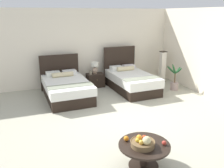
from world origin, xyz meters
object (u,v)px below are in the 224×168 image
at_px(vase, 91,73).
at_px(loose_apple, 164,143).
at_px(bed_near_corner, 131,80).
at_px(potted_palm, 174,82).
at_px(table_lamp, 95,67).
at_px(fruit_bowl, 143,143).
at_px(floor_lamp_corner, 162,67).
at_px(coffee_table, 144,150).
at_px(loose_orange, 126,138).
at_px(bed_near_window, 66,88).
at_px(nightstand, 95,80).

distance_m(vase, loose_apple, 4.85).
xyz_separation_m(bed_near_corner, potted_palm, (1.40, -0.53, -0.06)).
bearing_deg(table_lamp, fruit_bowl, -97.52).
bearing_deg(floor_lamp_corner, vase, 174.76).
height_order(coffee_table, loose_orange, loose_orange).
bearing_deg(fruit_bowl, vase, 84.49).
bearing_deg(loose_apple, bed_near_corner, 72.23).
bearing_deg(loose_orange, fruit_bowl, -55.73).
bearing_deg(loose_apple, loose_orange, 146.83).
relative_size(bed_near_corner, loose_orange, 24.11).
bearing_deg(loose_orange, potted_palm, 44.76).
bearing_deg(vase, bed_near_window, -143.16).
distance_m(table_lamp, coffee_table, 4.83).
distance_m(fruit_bowl, potted_palm, 4.66).
bearing_deg(fruit_bowl, bed_near_corner, 67.46).
bearing_deg(loose_apple, coffee_table, 155.29).
height_order(table_lamp, potted_palm, potted_palm).
relative_size(fruit_bowl, loose_apple, 5.37).
height_order(nightstand, potted_palm, potted_palm).
bearing_deg(bed_near_corner, floor_lamp_corner, 17.64).
distance_m(table_lamp, fruit_bowl, 4.88).
xyz_separation_m(coffee_table, loose_orange, (-0.24, 0.21, 0.16)).
bearing_deg(table_lamp, potted_palm, -28.70).
bearing_deg(bed_near_corner, loose_apple, -107.77).
relative_size(bed_near_corner, loose_apple, 28.03).
height_order(bed_near_window, potted_palm, bed_near_window).
xyz_separation_m(coffee_table, potted_palm, (3.02, 3.44, -0.03)).
relative_size(vase, fruit_bowl, 0.34).
bearing_deg(potted_palm, fruit_bowl, -131.32).
relative_size(coffee_table, loose_orange, 9.81).
height_order(floor_lamp_corner, potted_palm, floor_lamp_corner).
distance_m(coffee_table, potted_palm, 4.58).
bearing_deg(vase, fruit_bowl, -95.51).
distance_m(nightstand, loose_orange, 4.62).
distance_m(bed_near_corner, table_lamp, 1.37).
relative_size(bed_near_window, loose_orange, 24.22).
height_order(vase, loose_orange, vase).
bearing_deg(potted_palm, loose_orange, -135.24).
bearing_deg(bed_near_corner, table_lamp, 141.96).
height_order(coffee_table, loose_apple, loose_apple).
xyz_separation_m(table_lamp, loose_orange, (-0.82, -4.56, -0.26)).
height_order(bed_near_window, bed_near_corner, bed_near_corner).
height_order(vase, coffee_table, vase).
bearing_deg(bed_near_window, floor_lamp_corner, 7.55).
distance_m(bed_near_corner, vase, 1.44).
xyz_separation_m(bed_near_window, fruit_bowl, (0.55, -4.02, 0.18)).
distance_m(nightstand, floor_lamp_corner, 2.62).
xyz_separation_m(bed_near_corner, floor_lamp_corner, (1.55, 0.49, 0.26)).
xyz_separation_m(nightstand, fruit_bowl, (-0.64, -4.81, 0.26)).
bearing_deg(floor_lamp_corner, coffee_table, -125.36).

